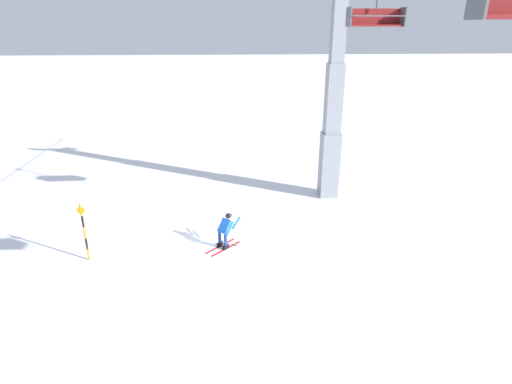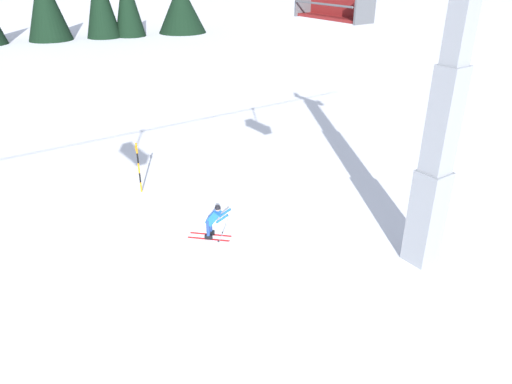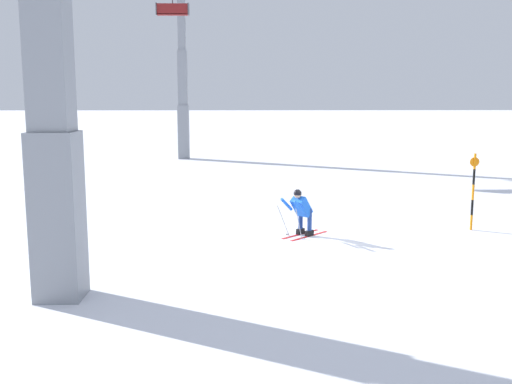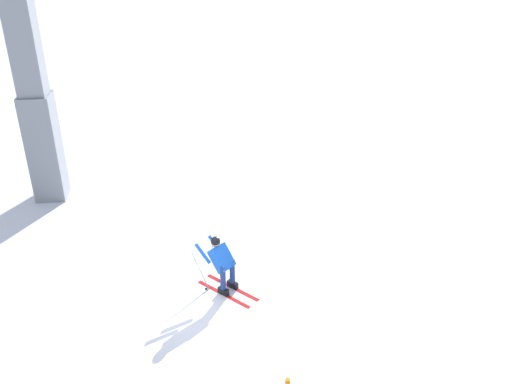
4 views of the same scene
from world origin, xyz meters
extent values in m
plane|color=white|center=(0.00, 0.00, 0.00)|extent=(260.00, 260.00, 0.00)
cube|color=red|center=(0.75, 0.62, 0.01)|extent=(1.20, 1.20, 0.01)
cube|color=black|center=(0.75, 0.62, 0.09)|extent=(0.28, 0.28, 0.16)
cylinder|color=navy|center=(0.75, 0.62, 0.49)|extent=(0.13, 0.13, 0.64)
cube|color=red|center=(0.99, 0.85, 0.01)|extent=(1.20, 1.20, 0.01)
cube|color=black|center=(0.99, 0.85, 0.09)|extent=(0.28, 0.28, 0.16)
cylinder|color=navy|center=(0.99, 0.85, 0.49)|extent=(0.13, 0.13, 0.64)
cube|color=blue|center=(0.75, 0.86, 0.88)|extent=(0.70, 0.69, 0.63)
sphere|color=tan|center=(0.62, 0.98, 1.25)|extent=(0.21, 0.21, 0.21)
sphere|color=black|center=(0.62, 0.98, 1.28)|extent=(0.23, 0.23, 0.23)
cylinder|color=blue|center=(0.31, 0.97, 0.97)|extent=(0.40, 0.40, 0.42)
cylinder|color=gray|center=(0.25, 0.96, 0.41)|extent=(0.44, 0.27, 1.09)
cylinder|color=black|center=(0.34, 0.81, 0.05)|extent=(0.07, 0.07, 0.01)
cylinder|color=blue|center=(0.63, 1.30, 0.97)|extent=(0.40, 0.40, 0.42)
cylinder|color=gray|center=(0.64, 1.35, 0.41)|extent=(0.27, 0.44, 1.09)
cylinder|color=black|center=(0.80, 1.26, 0.05)|extent=(0.07, 0.07, 0.01)
cube|color=gray|center=(-4.38, 6.23, 1.68)|extent=(0.91, 0.91, 3.36)
cube|color=gray|center=(-4.38, 6.23, 5.03)|extent=(0.76, 0.76, 3.36)
cube|color=gray|center=(-4.38, 6.23, 8.39)|extent=(0.62, 0.62, 3.36)
cube|color=maroon|center=(0.53, 6.23, 8.32)|extent=(0.45, 1.89, 0.06)
cube|color=maroon|center=(0.33, 6.23, 8.59)|extent=(0.06, 1.89, 0.55)
cylinder|color=#4C4F54|center=(0.83, 6.23, 8.62)|extent=(0.04, 1.80, 0.04)
cube|color=#4C4F54|center=(0.53, 7.17, 8.59)|extent=(0.57, 0.05, 0.63)
cube|color=#4C4F54|center=(0.53, 5.28, 8.59)|extent=(0.57, 0.05, 0.63)
cylinder|color=orange|center=(1.45, -4.37, 0.23)|extent=(0.07, 0.07, 0.46)
cylinder|color=black|center=(1.45, -4.37, 0.70)|extent=(0.07, 0.07, 0.46)
cylinder|color=orange|center=(1.45, -4.37, 1.16)|extent=(0.07, 0.07, 0.46)
cylinder|color=black|center=(1.45, -4.37, 1.63)|extent=(0.07, 0.07, 0.46)
cylinder|color=orange|center=(1.45, -4.37, 2.09)|extent=(0.07, 0.07, 0.46)
cylinder|color=orange|center=(1.46, -4.37, 2.07)|extent=(0.02, 0.28, 0.28)
cone|color=black|center=(-22.51, -47.01, 3.22)|extent=(6.35, 6.35, 6.45)
cone|color=black|center=(-15.57, -48.09, 4.20)|extent=(3.90, 3.90, 8.40)
cone|color=black|center=(-12.43, -48.98, 4.49)|extent=(4.32, 4.32, 8.98)
cone|color=black|center=(-6.27, -50.62, 4.24)|extent=(5.26, 5.26, 8.48)
camera|label=1|loc=(15.57, 1.04, 8.24)|focal=28.98mm
camera|label=2|loc=(8.33, 14.45, 9.58)|focal=33.77mm
camera|label=3|loc=(-16.15, 2.56, 4.09)|focal=42.16mm
camera|label=4|loc=(0.38, -9.98, 8.31)|focal=38.73mm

